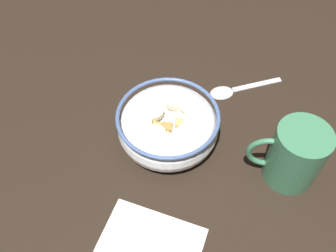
{
  "coord_description": "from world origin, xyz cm",
  "views": [
    {
      "loc": [
        -4.21,
        33.33,
        46.92
      ],
      "look_at": [
        0.0,
        0.0,
        3.0
      ],
      "focal_mm": 38.47,
      "sensor_mm": 36.0,
      "label": 1
    }
  ],
  "objects_px": {
    "coffee_mug": "(294,155)",
    "folded_napkin": "(156,241)",
    "cereal_bowl": "(168,125)",
    "spoon": "(231,90)"
  },
  "relations": [
    {
      "from": "coffee_mug",
      "to": "folded_napkin",
      "type": "bearing_deg",
      "value": 35.42
    },
    {
      "from": "cereal_bowl",
      "to": "coffee_mug",
      "type": "height_order",
      "value": "coffee_mug"
    },
    {
      "from": "cereal_bowl",
      "to": "folded_napkin",
      "type": "height_order",
      "value": "cereal_bowl"
    },
    {
      "from": "spoon",
      "to": "folded_napkin",
      "type": "distance_m",
      "value": 0.3
    },
    {
      "from": "folded_napkin",
      "to": "spoon",
      "type": "bearing_deg",
      "value": -108.06
    },
    {
      "from": "cereal_bowl",
      "to": "coffee_mug",
      "type": "relative_size",
      "value": 1.48
    },
    {
      "from": "spoon",
      "to": "coffee_mug",
      "type": "distance_m",
      "value": 0.18
    },
    {
      "from": "cereal_bowl",
      "to": "spoon",
      "type": "distance_m",
      "value": 0.15
    },
    {
      "from": "cereal_bowl",
      "to": "coffee_mug",
      "type": "distance_m",
      "value": 0.19
    },
    {
      "from": "coffee_mug",
      "to": "folded_napkin",
      "type": "height_order",
      "value": "coffee_mug"
    }
  ]
}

